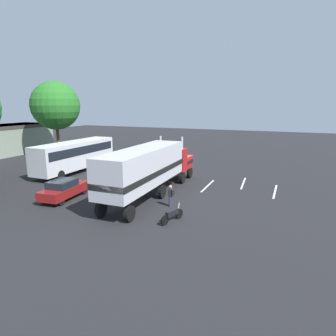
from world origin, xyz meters
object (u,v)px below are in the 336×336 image
(semi_truck, at_px, (150,166))
(motorcycle, at_px, (172,215))
(parked_car, at_px, (64,189))
(tree_right, at_px, (55,106))
(parked_bus, at_px, (75,154))
(person_bystander, at_px, (171,195))

(semi_truck, relative_size, motorcycle, 6.96)
(parked_car, distance_m, motorcycle, 9.87)
(semi_truck, xyz_separation_m, tree_right, (11.80, 20.80, 4.77))
(motorcycle, relative_size, tree_right, 0.19)
(parked_bus, height_order, parked_car, parked_bus)
(parked_bus, xyz_separation_m, motorcycle, (-9.12, -15.53, -1.58))
(tree_right, bearing_deg, parked_car, -135.77)
(parked_bus, distance_m, motorcycle, 18.08)
(motorcycle, bearing_deg, person_bystander, 24.79)
(parked_car, bearing_deg, semi_truck, -61.14)
(person_bystander, height_order, parked_car, person_bystander)
(person_bystander, bearing_deg, tree_right, 60.04)
(parked_bus, relative_size, tree_right, 1.03)
(person_bystander, distance_m, motorcycle, 2.93)
(parked_car, bearing_deg, person_bystander, -78.88)
(semi_truck, height_order, parked_bus, semi_truck)
(motorcycle, bearing_deg, semi_truck, 41.25)
(person_bystander, relative_size, motorcycle, 0.80)
(motorcycle, bearing_deg, parked_bus, 59.57)
(motorcycle, distance_m, tree_right, 30.13)
(parked_bus, bearing_deg, person_bystander, -114.39)
(tree_right, bearing_deg, parked_bus, -127.64)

